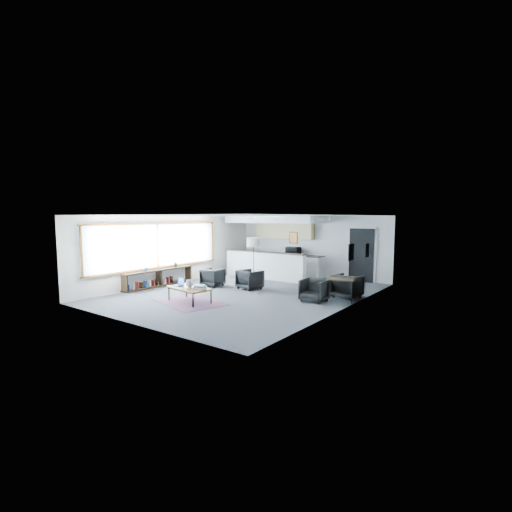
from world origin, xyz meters
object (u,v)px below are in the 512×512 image
Objects in this scene: book_stack at (200,287)px; coffee_table at (189,289)px; ceramic_pot at (190,283)px; armchair_left at (213,276)px; microwave at (293,250)px; laptop at (180,283)px; dining_chair_far at (347,287)px; dining_table at (341,280)px; floor_lamp at (254,244)px; armchair_right at (250,278)px; dining_chair_near at (314,291)px.

coffee_table is at bearing -166.54° from book_stack.
armchair_left is (-1.23, 2.32, -0.21)m from ceramic_pot.
ceramic_pot is 6.25m from microwave.
ceramic_pot is at bearing -90.90° from microwave.
dining_chair_far is (4.00, 3.41, -0.17)m from laptop.
ceramic_pot is 4.93m from dining_chair_far.
dining_table is at bearing 39.65° from ceramic_pot.
book_stack is 3.84m from floor_lamp.
coffee_table is 2.51× the size of microwave.
armchair_right is at bearing -175.52° from dining_table.
ceramic_pot is 2.70m from armchair_right.
microwave is at bearing -72.91° from armchair_right.
floor_lamp is 2.99× the size of microwave.
ceramic_pot is (0.45, -0.00, 0.05)m from laptop.
armchair_left is at bearing 124.99° from book_stack.
dining_chair_far is at bearing 53.29° from coffee_table.
armchair_left is (-1.58, 2.25, -0.14)m from book_stack.
book_stack is at bearing 15.15° from laptop.
armchair_left is at bearing -107.83° from microwave.
dining_chair_near is (-0.59, -0.65, -0.31)m from dining_table.
ceramic_pot and dining_chair_far have the same top height.
ceramic_pot is 0.33× the size of armchair_left.
laptop is at bearing -95.07° from microwave.
laptop is 4.97m from dining_table.
coffee_table is 1.47× the size of dining_table.
armchair_right is 0.43× the size of floor_lamp.
ceramic_pot is at bearing -140.35° from dining_table.
armchair_left reaches higher than dining_chair_near.
dining_chair_near is 1.08× the size of microwave.
microwave is (0.26, 2.53, -0.40)m from floor_lamp.
armchair_left is 0.72× the size of dining_table.
coffee_table is at bearing 50.66° from dining_chair_far.
armchair_right is 1.10× the size of dining_chair_far.
dining_table is at bearing -10.96° from floor_lamp.
microwave reaches higher than ceramic_pot.
book_stack is (0.35, 0.08, 0.08)m from coffee_table.
microwave reaches higher than dining_chair_far.
dining_chair_near is (2.96, 2.29, -0.25)m from ceramic_pot.
ceramic_pot is 0.38× the size of dining_chair_near.
floor_lamp is 2.76× the size of dining_chair_near.
dining_chair_far is at bearing -171.92° from armchair_left.
microwave is at bearing 125.75° from dining_chair_near.
laptop is 0.37× the size of dining_table.
armchair_right reaches higher than dining_chair_near.
armchair_right is 1.19× the size of dining_chair_near.
dining_table is (4.77, 0.62, 0.27)m from armchair_left.
armchair_left is 0.94× the size of armchair_right.
dining_chair_near is at bearing -176.40° from armchair_right.
dining_chair_near is (2.97, 2.31, -0.10)m from coffee_table.
armchair_right is at bearing 169.68° from dining_chair_near.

